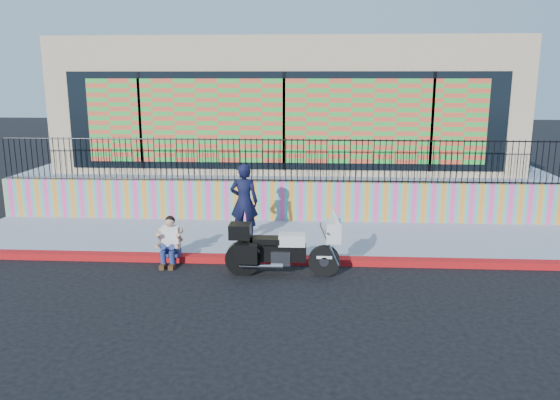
{
  "coord_description": "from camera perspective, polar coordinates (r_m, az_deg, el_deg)",
  "views": [
    {
      "loc": [
        0.83,
        -11.63,
        4.05
      ],
      "look_at": [
        0.06,
        1.2,
        1.18
      ],
      "focal_mm": 35.0,
      "sensor_mm": 36.0,
      "label": 1
    }
  ],
  "objects": [
    {
      "name": "police_officer",
      "position": [
        13.42,
        -3.78,
        -0.17
      ],
      "size": [
        0.69,
        0.46,
        1.89
      ],
      "primitive_type": "imported",
      "rotation": [
        0.0,
        0.0,
        3.15
      ],
      "color": "black",
      "rests_on": "sidewalk"
    },
    {
      "name": "elevated_platform",
      "position": [
        20.28,
        1.03,
        2.86
      ],
      "size": [
        16.0,
        10.0,
        1.25
      ],
      "primitive_type": "cube",
      "color": "gray",
      "rests_on": "ground"
    },
    {
      "name": "storefront_building",
      "position": [
        19.79,
        1.04,
        10.26
      ],
      "size": [
        14.0,
        8.06,
        4.0
      ],
      "color": "tan",
      "rests_on": "elevated_platform"
    },
    {
      "name": "ground",
      "position": [
        12.34,
        -0.62,
        -6.59
      ],
      "size": [
        90.0,
        90.0,
        0.0
      ],
      "primitive_type": "plane",
      "color": "black",
      "rests_on": "ground"
    },
    {
      "name": "sidewalk",
      "position": [
        13.88,
        -0.14,
        -4.06
      ],
      "size": [
        16.0,
        3.0,
        0.15
      ],
      "primitive_type": "cube",
      "color": "gray",
      "rests_on": "ground"
    },
    {
      "name": "mural_wall",
      "position": [
        15.27,
        0.23,
        -0.09
      ],
      "size": [
        16.0,
        0.2,
        1.1
      ],
      "primitive_type": "cube",
      "color": "#FF4396",
      "rests_on": "sidewalk"
    },
    {
      "name": "seated_man",
      "position": [
        12.32,
        -11.47,
        -4.67
      ],
      "size": [
        0.54,
        0.71,
        1.06
      ],
      "color": "navy",
      "rests_on": "ground"
    },
    {
      "name": "metal_fence",
      "position": [
        15.06,
        0.23,
        4.18
      ],
      "size": [
        15.8,
        0.04,
        1.2
      ],
      "primitive_type": null,
      "color": "black",
      "rests_on": "mural_wall"
    },
    {
      "name": "red_curb",
      "position": [
        12.31,
        -0.62,
        -6.26
      ],
      "size": [
        16.0,
        0.3,
        0.15
      ],
      "primitive_type": "cube",
      "color": "#A5120B",
      "rests_on": "ground"
    },
    {
      "name": "police_motorcycle",
      "position": [
        11.41,
        0.13,
        -4.94
      ],
      "size": [
        2.37,
        0.78,
        1.47
      ],
      "color": "black",
      "rests_on": "ground"
    }
  ]
}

